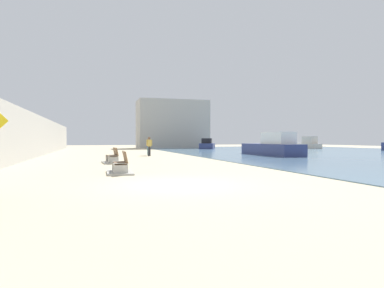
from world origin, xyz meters
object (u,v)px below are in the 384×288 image
(person_walking, at_px, (148,145))
(boat_mid_bay, at_px, (207,145))
(boat_nearest, at_px, (307,144))
(boat_outer, at_px, (273,147))
(bench_near, at_px, (120,168))
(person_standing, at_px, (149,145))
(bench_far, at_px, (112,159))

(person_walking, distance_m, boat_mid_bay, 21.21)
(person_walking, relative_size, boat_nearest, 0.23)
(boat_outer, xyz_separation_m, boat_mid_bay, (1.24, 21.83, -0.17))
(boat_mid_bay, bearing_deg, bench_near, -114.99)
(boat_mid_bay, bearing_deg, boat_outer, -93.24)
(boat_outer, bearing_deg, boat_nearest, 47.94)
(person_walking, relative_size, boat_outer, 0.20)
(person_standing, bearing_deg, person_walking, 82.94)
(person_standing, distance_m, boat_outer, 11.26)
(bench_near, distance_m, person_standing, 15.10)
(person_standing, height_order, boat_mid_bay, person_standing)
(person_standing, relative_size, boat_nearest, 0.25)
(bench_near, xyz_separation_m, boat_nearest, (32.64, 32.16, 0.50))
(person_standing, xyz_separation_m, boat_mid_bay, (12.22, 19.38, -0.37))
(person_walking, height_order, person_standing, person_standing)
(bench_far, height_order, person_standing, person_standing)
(person_walking, bearing_deg, boat_nearest, 28.52)
(bench_near, height_order, bench_far, same)
(bench_far, height_order, boat_nearest, boat_nearest)
(person_walking, bearing_deg, person_standing, -97.06)
(boat_outer, bearing_deg, person_walking, 158.04)
(boat_mid_bay, relative_size, boat_nearest, 0.72)
(person_standing, distance_m, boat_nearest, 33.89)
(bench_near, height_order, boat_mid_bay, boat_mid_bay)
(person_walking, distance_m, boat_nearest, 32.75)
(person_standing, xyz_separation_m, boat_outer, (10.99, -2.45, -0.20))
(boat_outer, distance_m, boat_nearest, 26.90)
(boat_nearest, bearing_deg, bench_near, -135.42)
(bench_near, xyz_separation_m, person_standing, (3.63, 14.64, 0.78))
(boat_nearest, bearing_deg, person_walking, -151.48)
(boat_outer, bearing_deg, person_standing, 167.42)
(bench_near, relative_size, person_standing, 1.22)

